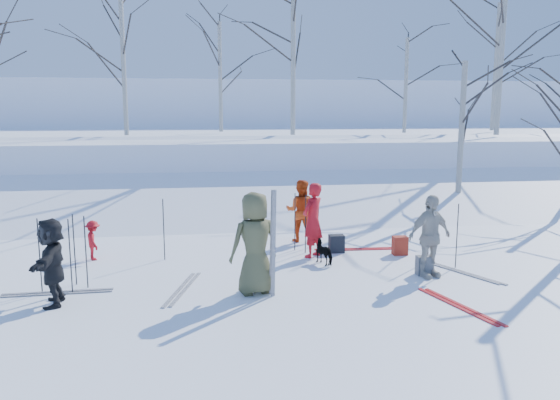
{
  "coord_description": "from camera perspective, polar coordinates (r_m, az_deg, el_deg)",
  "views": [
    {
      "loc": [
        -1.6,
        -9.97,
        3.23
      ],
      "look_at": [
        0.0,
        1.5,
        1.3
      ],
      "focal_mm": 35.0,
      "sensor_mm": 36.0,
      "label": 1
    }
  ],
  "objects": [
    {
      "name": "ground",
      "position": [
        10.6,
        1.13,
        -8.28
      ],
      "size": [
        120.0,
        120.0,
        0.0
      ],
      "primitive_type": "plane",
      "color": "white",
      "rests_on": "ground"
    },
    {
      "name": "snow_ramp",
      "position": [
        17.32,
        -2.51,
        -0.79
      ],
      "size": [
        70.0,
        9.49,
        4.12
      ],
      "primitive_type": "cube",
      "rotation": [
        0.3,
        0.0,
        0.0
      ],
      "color": "white",
      "rests_on": "ground"
    },
    {
      "name": "snow_plateau",
      "position": [
        27.11,
        -4.54,
        4.72
      ],
      "size": [
        70.0,
        18.0,
        2.2
      ],
      "primitive_type": "cube",
      "color": "white",
      "rests_on": "ground"
    },
    {
      "name": "far_hill",
      "position": [
        48.01,
        -6.08,
        7.95
      ],
      "size": [
        90.0,
        30.0,
        6.0
      ],
      "primitive_type": "cube",
      "color": "white",
      "rests_on": "ground"
    },
    {
      "name": "skier_olive_center",
      "position": [
        9.59,
        -2.63,
        -4.54
      ],
      "size": [
        1.02,
        0.8,
        1.82
      ],
      "primitive_type": "imported",
      "rotation": [
        0.0,
        0.0,
        3.42
      ],
      "color": "#4E4E2E",
      "rests_on": "ground"
    },
    {
      "name": "skier_red_north",
      "position": [
        12.0,
        3.44,
        -2.12
      ],
      "size": [
        0.71,
        0.7,
        1.65
      ],
      "primitive_type": "imported",
      "rotation": [
        0.0,
        0.0,
        3.92
      ],
      "color": "red",
      "rests_on": "ground"
    },
    {
      "name": "skier_redor_behind",
      "position": [
        13.41,
        2.17,
        -1.14
      ],
      "size": [
        0.88,
        0.77,
        1.53
      ],
      "primitive_type": "imported",
      "rotation": [
        0.0,
        0.0,
        2.85
      ],
      "color": "#D24010",
      "rests_on": "ground"
    },
    {
      "name": "skier_red_seated",
      "position": [
        12.49,
        -18.94,
        -4.01
      ],
      "size": [
        0.49,
        0.63,
        0.86
      ],
      "primitive_type": "imported",
      "rotation": [
        0.0,
        0.0,
        1.92
      ],
      "color": "red",
      "rests_on": "ground"
    },
    {
      "name": "skier_cream_east",
      "position": [
        10.93,
        15.37,
        -3.67
      ],
      "size": [
        1.02,
        0.65,
        1.62
      ],
      "primitive_type": "imported",
      "rotation": [
        0.0,
        0.0,
        0.28
      ],
      "color": "beige",
      "rests_on": "ground"
    },
    {
      "name": "skier_grey_west",
      "position": [
        9.83,
        -22.74,
        -5.98
      ],
      "size": [
        0.53,
        1.39,
        1.48
      ],
      "primitive_type": "imported",
      "rotation": [
        0.0,
        0.0,
        4.78
      ],
      "color": "black",
      "rests_on": "ground"
    },
    {
      "name": "dog",
      "position": [
        11.61,
        4.73,
        -5.42
      ],
      "size": [
        0.51,
        0.66,
        0.51
      ],
      "primitive_type": "imported",
      "rotation": [
        0.0,
        0.0,
        3.6
      ],
      "color": "black",
      "rests_on": "ground"
    },
    {
      "name": "upright_ski_left",
      "position": [
        9.37,
        -0.68,
        -4.63
      ],
      "size": [
        0.09,
        0.16,
        1.9
      ],
      "primitive_type": "cube",
      "rotation": [
        0.07,
        0.0,
        0.12
      ],
      "color": "silver",
      "rests_on": "ground"
    },
    {
      "name": "upright_ski_right",
      "position": [
        9.44,
        -0.83,
        -4.52
      ],
      "size": [
        0.09,
        0.23,
        1.89
      ],
      "primitive_type": "cube",
      "rotation": [
        0.1,
        0.0,
        0.1
      ],
      "color": "silver",
      "rests_on": "ground"
    },
    {
      "name": "ski_pair_a",
      "position": [
        10.59,
        -22.23,
        -8.96
      ],
      "size": [
        0.32,
        1.91,
        0.02
      ],
      "primitive_type": null,
      "rotation": [
        0.0,
        0.0,
        1.6
      ],
      "color": "silver",
      "rests_on": "ground"
    },
    {
      "name": "ski_pair_b",
      "position": [
        10.19,
        -10.15,
        -9.13
      ],
      "size": [
        1.1,
        1.99,
        0.02
      ],
      "primitive_type": null,
      "rotation": [
        0.0,
        0.0,
        -0.25
      ],
      "color": "silver",
      "rests_on": "ground"
    },
    {
      "name": "ski_pair_c",
      "position": [
        9.68,
        18.21,
        -10.46
      ],
      "size": [
        1.17,
        2.0,
        0.02
      ],
      "primitive_type": null,
      "rotation": [
        0.0,
        0.0,
        0.27
      ],
      "color": "red",
      "rests_on": "ground"
    },
    {
      "name": "ski_pair_d",
      "position": [
        12.88,
        7.88,
        -5.11
      ],
      "size": [
        0.36,
        1.92,
        0.02
      ],
      "primitive_type": null,
      "rotation": [
        0.0,
        0.0,
        1.53
      ],
      "color": "red",
      "rests_on": "ground"
    },
    {
      "name": "ski_pair_e",
      "position": [
        11.6,
        18.47,
        -7.16
      ],
      "size": [
        1.66,
        2.05,
        0.02
      ],
      "primitive_type": null,
      "rotation": [
        0.0,
        0.0,
        0.44
      ],
      "color": "silver",
      "rests_on": "ground"
    },
    {
      "name": "ski_pole_a",
      "position": [
        12.03,
        -12.05,
        -3.04
      ],
      "size": [
        0.02,
        0.02,
        1.34
      ],
      "primitive_type": "cylinder",
      "color": "black",
      "rests_on": "ground"
    },
    {
      "name": "ski_pole_b",
      "position": [
        12.04,
        15.31,
        -3.16
      ],
      "size": [
        0.02,
        0.02,
        1.34
      ],
      "primitive_type": "cylinder",
      "color": "black",
      "rests_on": "ground"
    },
    {
      "name": "ski_pole_c",
      "position": [
        10.54,
        -19.62,
        -5.15
      ],
      "size": [
        0.02,
        0.02,
        1.34
      ],
      "primitive_type": "cylinder",
      "color": "black",
      "rests_on": "ground"
    },
    {
      "name": "ski_pole_d",
      "position": [
        10.8,
        -20.69,
        -4.88
      ],
      "size": [
        0.02,
        0.02,
        1.34
      ],
      "primitive_type": "cylinder",
      "color": "black",
      "rests_on": "ground"
    },
    {
      "name": "ski_pole_e",
      "position": [
        12.88,
        3.33,
        -2.02
      ],
      "size": [
        0.02,
        0.02,
        1.34
      ],
      "primitive_type": "cylinder",
      "color": "black",
      "rests_on": "ground"
    },
    {
      "name": "ski_pole_f",
      "position": [
        12.57,
        1.57,
        -2.29
      ],
      "size": [
        0.02,
        0.02,
        1.34
      ],
      "primitive_type": "cylinder",
      "color": "black",
      "rests_on": "ground"
    },
    {
      "name": "ski_pole_g",
      "position": [
        10.62,
        -23.83,
        -5.31
      ],
      "size": [
        0.02,
        0.02,
        1.34
      ],
      "primitive_type": "cylinder",
      "color": "black",
      "rests_on": "ground"
    },
    {
      "name": "ski_pole_h",
      "position": [
        10.36,
        -21.07,
        -5.49
      ],
      "size": [
        0.02,
        0.02,
        1.34
      ],
      "primitive_type": "cylinder",
      "color": "black",
      "rests_on": "ground"
    },
    {
      "name": "ski_pole_i",
      "position": [
        12.33,
        2.68,
        -2.53
      ],
      "size": [
        0.02,
        0.02,
        1.34
      ],
      "primitive_type": "cylinder",
      "color": "black",
      "rests_on": "ground"
    },
    {
      "name": "ski_pole_j",
      "position": [
        11.76,
        18.01,
        -3.59
      ],
      "size": [
        0.02,
        0.02,
        1.34
      ],
      "primitive_type": "cylinder",
      "color": "black",
      "rests_on": "ground"
    },
    {
      "name": "backpack_red",
      "position": [
        12.57,
        12.42,
        -4.67
      ],
      "size": [
        0.32,
        0.22,
        0.42
      ],
      "primitive_type": "cube",
      "color": "maroon",
      "rests_on": "ground"
    },
    {
      "name": "backpack_grey",
      "position": [
        11.2,
        14.82,
        -6.61
      ],
      "size": [
        0.3,
        0.2,
        0.38
      ],
      "primitive_type": "cube",
      "color": "#54575C",
      "rests_on": "ground"
    },
    {
      "name": "backpack_dark",
      "position": [
        12.55,
        5.92,
        -4.56
      ],
      "size": [
        0.34,
        0.24,
        0.4
      ],
      "primitive_type": "cube",
      "color": "black",
      "rests_on": "ground"
    },
    {
      "name": "birch_plateau_b",
      "position": [
        29.13,
        21.61,
        12.74
      ],
      "size": [
        4.83,
        4.83,
        6.05
      ],
      "primitive_type": null,
      "color": "silver",
      "rests_on": "snow_plateau"
    },
    {
      "name": "birch_plateau_d",
      "position": [
        24.24,
        22.2,
        15.05
      ],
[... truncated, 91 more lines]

